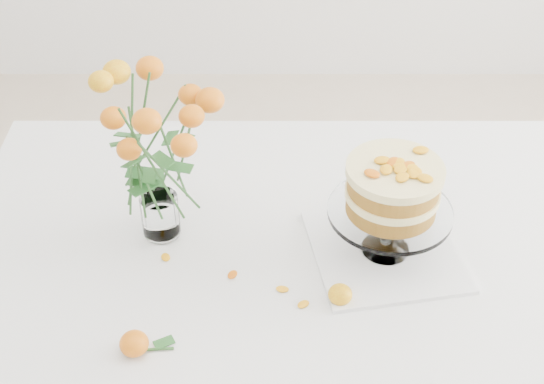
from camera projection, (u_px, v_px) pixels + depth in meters
The scene contains 10 objects.
table at pixel (291, 269), 1.65m from camera, with size 1.43×0.93×0.76m.
napkin at pixel (385, 251), 1.57m from camera, with size 0.29×0.29×0.01m, color white.
cake_stand at pixel (392, 193), 1.47m from camera, with size 0.25×0.25×0.22m.
rose_vase at pixel (152, 144), 1.47m from camera, with size 0.33×0.33×0.40m.
loose_rose_near at pixel (340, 294), 1.46m from camera, with size 0.08×0.05×0.04m.
loose_rose_far at pixel (134, 344), 1.36m from camera, with size 0.10×0.05×0.05m.
stray_petal_a at pixel (232, 275), 1.52m from camera, with size 0.03×0.02×0.00m, color #F9A20F.
stray_petal_b at pixel (282, 289), 1.49m from camera, with size 0.03×0.02×0.00m, color #F9A20F.
stray_petal_c at pixel (303, 304), 1.46m from camera, with size 0.03×0.02×0.00m, color #F9A20F.
stray_petal_d at pixel (166, 257), 1.56m from camera, with size 0.03×0.02×0.00m, color #F9A20F.
Camera 1 is at (-0.04, -1.18, 1.85)m, focal length 50.00 mm.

